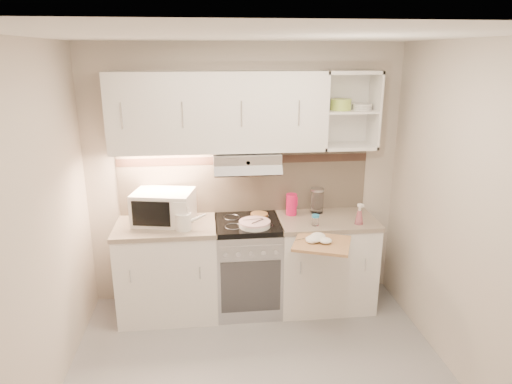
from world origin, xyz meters
The scene contains 17 objects.
ground centered at (0.00, 0.00, 0.00)m, with size 3.00×3.00×0.00m, color gray.
room_shell centered at (0.00, 0.37, 1.63)m, with size 3.04×2.84×2.52m.
base_cabinet_left centered at (-0.75, 1.10, 0.43)m, with size 0.90×0.60×0.86m, color white.
worktop_left centered at (-0.75, 1.10, 0.88)m, with size 0.92×0.62×0.04m, color gray.
base_cabinet_right centered at (0.75, 1.10, 0.43)m, with size 0.90×0.60×0.86m, color white.
worktop_right centered at (0.75, 1.10, 0.88)m, with size 0.92×0.62×0.04m, color gray.
electric_range centered at (0.00, 1.10, 0.45)m, with size 0.60×0.60×0.90m.
microwave centered at (-0.76, 1.16, 1.05)m, with size 0.59×0.49×0.30m.
watering_can centered at (-0.57, 0.95, 0.98)m, with size 0.28×0.14×0.24m.
plate_stack centered at (0.05, 0.96, 0.93)m, with size 0.28×0.28×0.06m.
bread_loaf centered at (0.12, 1.19, 0.92)m, with size 0.16×0.16×0.04m, color #B98F40.
pink_pitcher centered at (0.44, 1.24, 1.00)m, with size 0.11×0.10×0.21m.
glass_jar centered at (0.70, 1.27, 1.02)m, with size 0.13×0.13×0.24m.
spice_jar centered at (0.60, 0.93, 0.95)m, with size 0.07×0.07×0.10m.
spray_bottle centered at (1.01, 0.92, 0.98)m, with size 0.08×0.08×0.21m.
cutting_board centered at (0.58, 0.58, 0.87)m, with size 0.46×0.41×0.03m, color tan.
dish_towel centered at (0.55, 0.61, 0.92)m, with size 0.23×0.20×0.06m, color silver, non-canonical shape.
Camera 1 is at (-0.36, -2.86, 2.40)m, focal length 32.00 mm.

